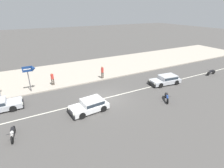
% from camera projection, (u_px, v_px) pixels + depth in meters
% --- Properties ---
extents(ground_plane, '(160.00, 160.00, 0.00)m').
position_uv_depth(ground_plane, '(107.00, 98.00, 18.74)').
color(ground_plane, '#4C4947').
extents(lane_centre_stripe, '(50.40, 0.14, 0.01)m').
position_uv_depth(lane_centre_stripe, '(107.00, 98.00, 18.74)').
color(lane_centre_stripe, silver).
rests_on(lane_centre_stripe, ground).
extents(kerb_strip, '(68.00, 10.00, 0.15)m').
position_uv_depth(kerb_strip, '(78.00, 71.00, 26.50)').
color(kerb_strip, '#ADA393').
rests_on(kerb_strip, ground).
extents(hatchback_white_0, '(3.69, 2.08, 1.10)m').
position_uv_depth(hatchback_white_0, '(90.00, 105.00, 16.19)').
color(hatchback_white_0, white).
rests_on(hatchback_white_0, ground).
extents(hatchback_silver_1, '(4.10, 2.10, 1.10)m').
position_uv_depth(hatchback_silver_1, '(166.00, 79.00, 22.02)').
color(hatchback_silver_1, '#B7BABF').
rests_on(hatchback_silver_1, ground).
extents(motorcycle_0, '(1.17, 1.58, 0.80)m').
position_uv_depth(motorcycle_0, '(167.00, 97.00, 18.01)').
color(motorcycle_0, black).
rests_on(motorcycle_0, ground).
extents(motorcycle_1, '(0.56, 1.80, 0.80)m').
position_uv_depth(motorcycle_1, '(13.00, 133.00, 12.79)').
color(motorcycle_1, black).
rests_on(motorcycle_1, ground).
extents(motorcycle_2, '(1.89, 0.56, 0.80)m').
position_uv_depth(motorcycle_2, '(211.00, 72.00, 25.07)').
color(motorcycle_2, black).
rests_on(motorcycle_2, ground).
extents(arrow_signboard, '(1.35, 0.68, 2.98)m').
position_uv_depth(arrow_signboard, '(32.00, 70.00, 19.12)').
color(arrow_signboard, '#4C4C51').
rests_on(arrow_signboard, kerb_strip).
extents(pedestrian_near_clock, '(0.34, 0.34, 1.60)m').
position_uv_depth(pedestrian_near_clock, '(52.00, 78.00, 21.15)').
color(pedestrian_near_clock, '#4C4238').
rests_on(pedestrian_near_clock, kerb_strip).
extents(pedestrian_mid_kerb, '(0.34, 0.34, 1.71)m').
position_uv_depth(pedestrian_mid_kerb, '(102.00, 71.00, 23.19)').
color(pedestrian_mid_kerb, '#4C4238').
rests_on(pedestrian_mid_kerb, kerb_strip).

